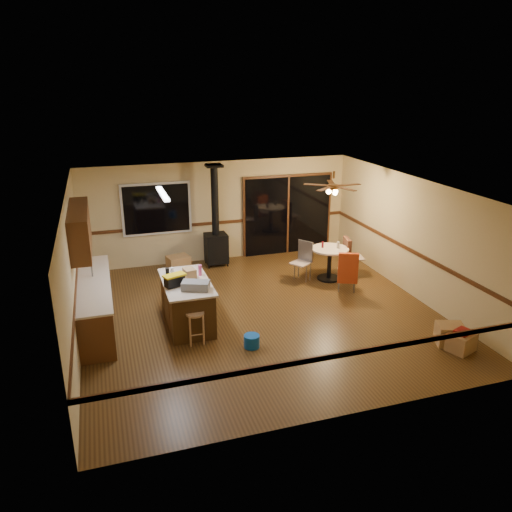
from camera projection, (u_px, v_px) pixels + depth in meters
name	position (u px, v px, depth m)	size (l,w,h in m)	color
floor	(260.00, 313.00, 10.25)	(7.00, 7.00, 0.00)	#4F3216
ceiling	(261.00, 189.00, 9.38)	(7.00, 7.00, 0.00)	silver
wall_back	(219.00, 211.00, 12.96)	(7.00, 7.00, 0.00)	#CDB782
wall_front	(342.00, 336.00, 6.67)	(7.00, 7.00, 0.00)	#CDB782
wall_left	(73.00, 273.00, 8.82)	(7.00, 7.00, 0.00)	#CDB782
wall_right	(414.00, 238.00, 10.81)	(7.00, 7.00, 0.00)	#CDB782
chair_rail	(261.00, 268.00, 9.92)	(7.00, 7.00, 0.08)	#492612
window	(157.00, 209.00, 12.39)	(1.72, 0.10, 1.32)	black
sliding_door	(288.00, 215.00, 13.54)	(2.52, 0.10, 2.10)	black
lower_cabinets	(95.00, 304.00, 9.65)	(0.60, 3.00, 0.86)	#552F15
countertop	(93.00, 283.00, 9.50)	(0.64, 3.04, 0.04)	beige
upper_cabinets	(80.00, 229.00, 9.30)	(0.35, 2.00, 0.80)	#552F15
kitchen_island	(187.00, 303.00, 9.67)	(0.88, 1.68, 0.90)	#402710
wood_stove	(216.00, 238.00, 12.69)	(0.55, 0.50, 2.52)	black
ceiling_fan	(333.00, 188.00, 11.28)	(0.24, 0.24, 0.55)	brown
fluorescent_strip	(163.00, 194.00, 9.15)	(0.10, 1.20, 0.04)	white
toolbox_grey	(196.00, 285.00, 9.13)	(0.50, 0.28, 0.16)	slate
toolbox_black	(175.00, 281.00, 9.28)	(0.36, 0.19, 0.20)	black
toolbox_yellow_lid	(174.00, 275.00, 9.24)	(0.41, 0.22, 0.03)	gold
box_on_island	(189.00, 273.00, 9.68)	(0.20, 0.27, 0.18)	#9E7446
bottle_dark	(168.00, 274.00, 9.54)	(0.07, 0.07, 0.25)	black
bottle_pink	(200.00, 270.00, 9.77)	(0.07, 0.07, 0.22)	#D84C8C
bottle_white	(172.00, 272.00, 9.73)	(0.06, 0.06, 0.19)	white
bar_stool	(196.00, 328.00, 9.01)	(0.33, 0.33, 0.61)	tan
blue_bucket	(252.00, 341.00, 8.92)	(0.28, 0.28, 0.24)	#0D50B6
dining_table	(330.00, 258.00, 11.84)	(0.88, 0.88, 0.78)	black
glass_red	(323.00, 245.00, 11.78)	(0.06, 0.06, 0.15)	#590C14
glass_cream	(338.00, 245.00, 11.74)	(0.07, 0.07, 0.16)	beige
chair_left	(303.00, 256.00, 11.79)	(0.56, 0.56, 0.51)	#C1A390
chair_near	(348.00, 268.00, 11.05)	(0.57, 0.59, 0.70)	#C1A390
chair_right	(348.00, 252.00, 12.04)	(0.54, 0.51, 0.70)	#C1A390
box_under_window	(178.00, 264.00, 12.38)	(0.52, 0.42, 0.42)	#9E7446
box_corner_a	(461.00, 342.00, 8.80)	(0.44, 0.37, 0.34)	#9E7446
box_corner_b	(450.00, 334.00, 9.02)	(0.47, 0.40, 0.38)	#9E7446
box_small_red	(463.00, 332.00, 8.73)	(0.26, 0.22, 0.07)	maroon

